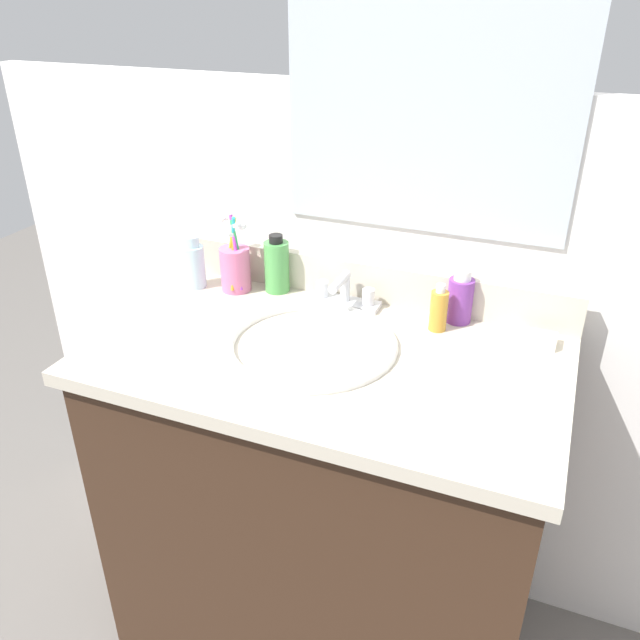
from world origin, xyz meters
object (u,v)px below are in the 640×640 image
bottle_toner_green (277,266)px  bottle_cream_purple (460,298)px  bottle_oil_amber (439,310)px  soap_bar (540,340)px  faucet (344,295)px  cup_pink (235,267)px  bottle_gel_clear (194,264)px

bottle_toner_green → bottle_cream_purple: size_ratio=1.15×
bottle_oil_amber → soap_bar: bearing=3.7°
bottle_oil_amber → faucet: bearing=172.7°
cup_pink → soap_bar: cup_pink is taller
bottle_oil_amber → soap_bar: (0.21, 0.01, -0.03)m
bottle_cream_purple → cup_pink: 0.52m
faucet → cup_pink: (-0.27, -0.01, 0.03)m
bottle_oil_amber → bottle_toner_green: bearing=173.3°
faucet → bottle_toner_green: size_ratio=1.16×
bottle_gel_clear → bottle_toner_green: bottle_toner_green is taller
bottle_cream_purple → bottle_oil_amber: (-0.03, -0.05, -0.01)m
bottle_toner_green → cup_pink: cup_pink is taller
bottle_toner_green → soap_bar: bottle_toner_green is taller
bottle_cream_purple → soap_bar: size_ratio=1.87×
bottle_toner_green → cup_pink: (-0.09, -0.03, -0.00)m
bottle_toner_green → soap_bar: (0.60, -0.03, -0.05)m
bottle_gel_clear → cup_pink: size_ratio=0.69×
bottle_cream_purple → cup_pink: (-0.52, -0.04, 0.00)m
bottle_toner_green → bottle_oil_amber: (0.39, -0.05, -0.02)m
bottle_gel_clear → soap_bar: (0.79, 0.02, -0.04)m
faucet → bottle_oil_amber: (0.22, -0.03, 0.02)m
faucet → bottle_gel_clear: 0.37m
faucet → bottle_gel_clear: size_ratio=1.27×
bottle_gel_clear → cup_pink: bearing=12.5°
faucet → soap_bar: size_ratio=2.50×
bottle_toner_green → soap_bar: size_ratio=2.16×
bottle_gel_clear → bottle_cream_purple: size_ratio=1.05×
bottle_oil_amber → cup_pink: cup_pink is taller
faucet → cup_pink: size_ratio=0.87×
cup_pink → bottle_oil_amber: bearing=-1.6°
faucet → bottle_oil_amber: bottle_oil_amber is taller
bottle_toner_green → bottle_cream_purple: (0.43, 0.01, -0.01)m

